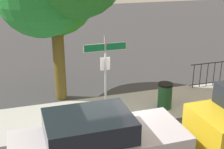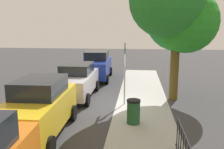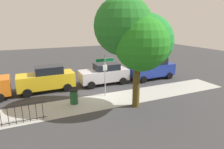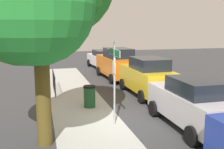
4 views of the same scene
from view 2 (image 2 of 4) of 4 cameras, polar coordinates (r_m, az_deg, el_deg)
name	(u,v)px [view 2 (image 2 of 4)]	position (r m, az deg, el deg)	size (l,w,h in m)	color
ground_plane	(116,105)	(12.31, 0.90, -7.09)	(60.00, 60.00, 0.00)	#38383A
sidewalk_strip	(143,122)	(10.39, 7.15, -10.70)	(24.00, 2.60, 0.00)	#AAABA5
street_sign	(125,63)	(12.05, 2.94, 2.73)	(1.39, 0.07, 3.06)	#9EA0A5
shade_tree	(174,12)	(12.96, 14.08, 13.82)	(4.56, 4.44, 6.81)	#52441A
car_blue	(97,65)	(18.17, -3.55, 2.11)	(4.46, 2.13, 2.02)	navy
car_silver	(77,81)	(13.63, -8.12, -1.39)	(4.26, 1.96, 1.82)	#BFB8C1
car_yellow	(39,108)	(9.26, -16.40, -7.28)	(4.29, 2.01, 2.01)	gold
trash_bin	(133,112)	(10.04, 4.93, -8.45)	(0.55, 0.55, 0.98)	#1E4C28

